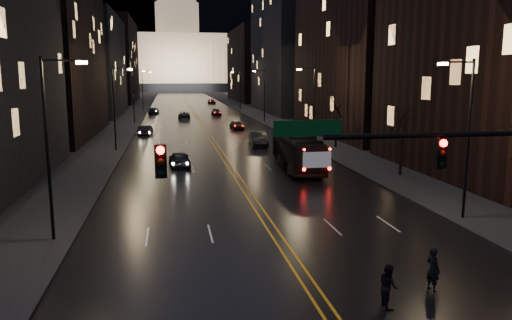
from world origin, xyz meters
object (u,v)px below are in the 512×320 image
bus (297,151)px  pedestrian_a (433,269)px  traffic_signal (505,166)px  pedestrian_b (388,286)px  oncoming_car_a (180,159)px  receding_car_a (258,139)px  oncoming_car_b (145,131)px

bus → pedestrian_a: size_ratio=6.66×
traffic_signal → bus: bearing=90.5°
pedestrian_b → oncoming_car_a: bearing=14.3°
bus → pedestrian_b: bearing=-94.2°
receding_car_a → oncoming_car_b: bearing=140.2°
pedestrian_a → pedestrian_b: size_ratio=1.07×
oncoming_car_b → receding_car_a: (13.21, -12.41, 0.12)m
bus → traffic_signal: bearing=-86.2°
traffic_signal → oncoming_car_b: (-14.39, 53.36, -4.37)m
bus → oncoming_car_a: bearing=169.5°
pedestrian_b → pedestrian_a: bearing=-64.9°
bus → pedestrian_b: (-3.44, -26.18, -0.78)m
oncoming_car_a → receding_car_a: receding_car_a is taller
oncoming_car_b → pedestrian_a: bearing=109.7°
traffic_signal → oncoming_car_a: bearing=109.4°
oncoming_car_a → receding_car_a: size_ratio=0.83×
bus → oncoming_car_b: size_ratio=2.55×
bus → oncoming_car_b: (-14.14, 26.52, -0.85)m
bus → oncoming_car_a: bus is taller
oncoming_car_b → pedestrian_b: size_ratio=2.78×
bus → oncoming_car_a: size_ratio=2.66×
traffic_signal → pedestrian_b: traffic_signal is taller
bus → pedestrian_b: 26.41m
receding_car_a → pedestrian_b: bearing=-90.1°
traffic_signal → receding_car_a: (-1.17, 40.95, -4.26)m
oncoming_car_b → receding_car_a: 18.13m
oncoming_car_a → oncoming_car_b: oncoming_car_b is taller
traffic_signal → oncoming_car_b: traffic_signal is taller
oncoming_car_a → receding_car_a: (9.17, 11.64, 0.12)m
traffic_signal → pedestrian_b: (-3.68, 0.66, -4.31)m
traffic_signal → receding_car_a: size_ratio=3.37×
oncoming_car_b → pedestrian_a: 53.30m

